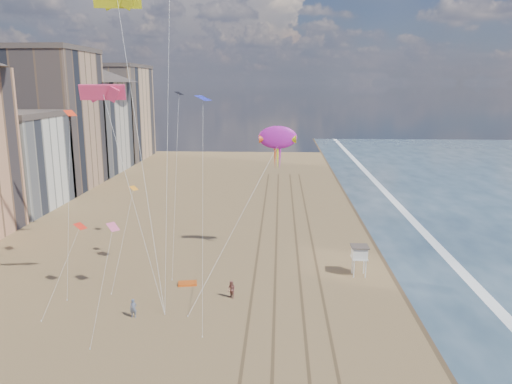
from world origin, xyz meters
The scene contains 10 objects.
wet_sand centered at (19.00, 40.00, 0.00)m, with size 260.00×260.00×0.00m, color #42301E.
foam centered at (23.20, 40.00, 0.00)m, with size 260.00×260.00×0.00m, color white.
tracks centered at (2.55, 30.00, 0.01)m, with size 7.68×120.00×0.01m.
buildings centered at (-45.73, 65.59, 13.55)m, with size 34.72×131.35×29.00m.
lifeguard_stand centered at (10.83, 24.74, 2.78)m, with size 1.99×1.99×3.60m.
grounded_kite centered at (-8.47, 21.17, 0.12)m, with size 2.04×1.30×0.23m, color #D65012.
show_kite centered at (1.28, 30.66, 15.27)m, with size 6.47×9.17×23.92m.
kite_flyer_a centered at (-12.13, 13.06, 0.92)m, with size 0.67×0.44×1.84m, color slate.
kite_flyer_b centered at (-3.25, 17.76, 0.96)m, with size 0.93×0.72×1.91m, color #905249.
small_kites centered at (-14.39, 22.46, 14.30)m, with size 16.57×14.20×13.93m.
Camera 1 is at (1.64, -30.07, 21.78)m, focal length 35.00 mm.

